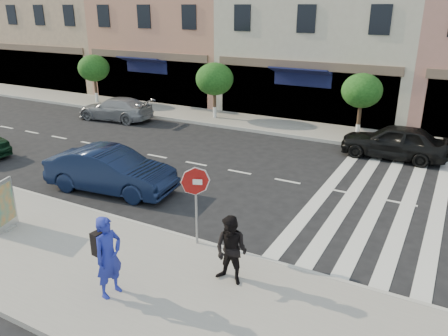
% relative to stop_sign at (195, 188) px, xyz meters
% --- Properties ---
extents(ground, '(120.00, 120.00, 0.00)m').
position_rel_stop_sign_xyz_m(ground, '(-1.58, 1.67, -1.75)').
color(ground, black).
rests_on(ground, ground).
extents(sidewalk_near, '(60.00, 4.50, 0.15)m').
position_rel_stop_sign_xyz_m(sidewalk_near, '(-1.58, -2.08, -1.68)').
color(sidewalk_near, gray).
rests_on(sidewalk_near, ground).
extents(sidewalk_far, '(60.00, 3.00, 0.15)m').
position_rel_stop_sign_xyz_m(sidewalk_far, '(-1.58, 12.67, -1.68)').
color(sidewalk_far, gray).
rests_on(sidewalk_far, ground).
extents(building_west_far, '(12.00, 9.00, 12.00)m').
position_rel_stop_sign_xyz_m(building_west_far, '(-23.58, 18.67, 4.25)').
color(building_west_far, '#D0AB85').
rests_on(building_west_far, ground).
extents(building_centre, '(11.00, 9.00, 11.00)m').
position_rel_stop_sign_xyz_m(building_centre, '(-2.08, 18.67, 3.75)').
color(building_centre, beige).
rests_on(building_centre, ground).
extents(street_tree_wa, '(2.00, 2.00, 3.05)m').
position_rel_stop_sign_xyz_m(street_tree_wa, '(-15.58, 12.47, 0.58)').
color(street_tree_wa, '#473323').
rests_on(street_tree_wa, sidewalk_far).
extents(street_tree_wb, '(2.10, 2.10, 3.06)m').
position_rel_stop_sign_xyz_m(street_tree_wb, '(-6.58, 12.47, 0.56)').
color(street_tree_wb, '#473323').
rests_on(street_tree_wb, sidewalk_far).
extents(street_tree_c, '(1.90, 1.90, 3.04)m').
position_rel_stop_sign_xyz_m(street_tree_c, '(1.42, 12.47, 0.61)').
color(street_tree_c, '#473323').
rests_on(street_tree_c, sidewalk_far).
extents(stop_sign, '(0.73, 0.30, 2.17)m').
position_rel_stop_sign_xyz_m(stop_sign, '(0.00, 0.00, 0.00)').
color(stop_sign, gray).
rests_on(stop_sign, sidewalk_near).
extents(photographer, '(0.52, 0.73, 1.86)m').
position_rel_stop_sign_xyz_m(photographer, '(-0.49, -2.74, -0.67)').
color(photographer, '#212B9A').
rests_on(photographer, sidewalk_near).
extents(walker, '(0.82, 0.65, 1.64)m').
position_rel_stop_sign_xyz_m(walker, '(1.61, -1.09, -0.78)').
color(walker, black).
rests_on(walker, sidewalk_near).
extents(poster_board, '(0.42, 0.91, 1.44)m').
position_rel_stop_sign_xyz_m(poster_board, '(-5.15, -1.90, -0.91)').
color(poster_board, beige).
rests_on(poster_board, sidewalk_near).
extents(car_near_mid, '(4.77, 2.17, 1.52)m').
position_rel_stop_sign_xyz_m(car_near_mid, '(-4.68, 1.88, -0.99)').
color(car_near_mid, '#0E1832').
rests_on(car_near_mid, ground).
extents(car_far_left, '(4.57, 2.24, 1.28)m').
position_rel_stop_sign_xyz_m(car_far_left, '(-11.54, 9.78, -1.11)').
color(car_far_left, gray).
rests_on(car_far_left, ground).
extents(car_far_mid, '(4.34, 1.83, 1.47)m').
position_rel_stop_sign_xyz_m(car_far_mid, '(3.38, 10.33, -1.02)').
color(car_far_mid, black).
rests_on(car_far_mid, ground).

